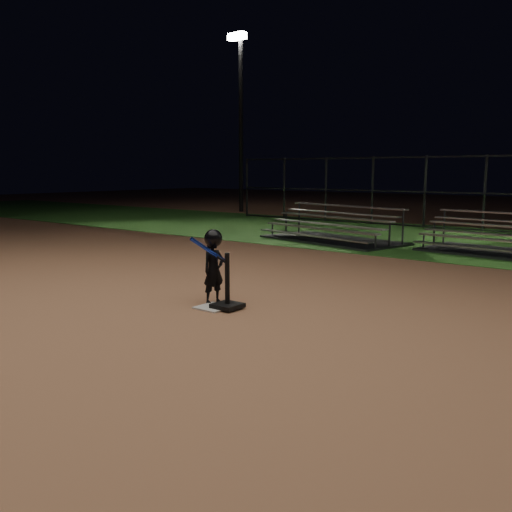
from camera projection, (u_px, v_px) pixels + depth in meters
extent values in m
plane|color=#A56D4B|center=(214.00, 308.00, 8.06)|extent=(80.00, 80.00, 0.00)
cube|color=#24551B|center=(451.00, 240.00, 15.81)|extent=(60.00, 8.00, 0.01)
cube|color=beige|center=(214.00, 307.00, 8.06)|extent=(0.45, 0.45, 0.02)
cube|color=black|center=(228.00, 306.00, 7.99)|extent=(0.38, 0.38, 0.06)
cylinder|color=black|center=(227.00, 278.00, 7.93)|extent=(0.07, 0.07, 0.74)
imported|color=black|center=(214.00, 270.00, 8.29)|extent=(0.30, 0.40, 1.01)
sphere|color=black|center=(213.00, 238.00, 8.22)|extent=(0.27, 0.27, 0.27)
cylinder|color=blue|center=(209.00, 251.00, 8.10)|extent=(0.30, 0.55, 0.43)
cylinder|color=black|center=(223.00, 260.00, 8.11)|extent=(0.11, 0.18, 0.14)
cube|color=#BBBBC0|center=(319.00, 228.00, 15.26)|extent=(4.03, 1.09, 0.04)
cube|color=#BBBBC0|center=(312.00, 236.00, 15.11)|extent=(4.03, 1.09, 0.03)
cube|color=#BBBBC0|center=(333.00, 217.00, 15.57)|extent=(4.03, 1.09, 0.04)
cube|color=#BBBBC0|center=(326.00, 224.00, 15.42)|extent=(4.03, 1.09, 0.03)
cube|color=#BBBBC0|center=(347.00, 206.00, 15.88)|extent=(4.03, 1.09, 0.04)
cube|color=#BBBBC0|center=(340.00, 213.00, 15.73)|extent=(4.03, 1.09, 0.03)
cube|color=#38383D|center=(333.00, 240.00, 15.67)|extent=(4.40, 2.79, 0.06)
cube|color=silver|center=(501.00, 240.00, 12.67)|extent=(3.98, 0.67, 0.04)
cube|color=silver|center=(495.00, 249.00, 12.51)|extent=(3.98, 0.67, 0.03)
cube|color=silver|center=(510.00, 227.00, 13.02)|extent=(3.98, 0.67, 0.04)
cube|color=silver|center=(505.00, 235.00, 12.85)|extent=(3.98, 0.67, 0.03)
cube|color=#38383D|center=(509.00, 254.00, 13.12)|extent=(4.16, 2.36, 0.06)
cube|color=#38383D|center=(482.00, 230.00, 18.13)|extent=(20.00, 0.05, 0.05)
cube|color=#38383D|center=(485.00, 193.00, 17.94)|extent=(20.00, 0.05, 0.05)
cube|color=#38383D|center=(487.00, 156.00, 17.76)|extent=(20.00, 0.05, 0.05)
cylinder|color=#38383D|center=(247.00, 188.00, 24.07)|extent=(0.08, 0.08, 2.50)
cylinder|color=#38383D|center=(348.00, 190.00, 21.01)|extent=(0.08, 0.08, 2.50)
cylinder|color=#38383D|center=(485.00, 193.00, 17.94)|extent=(0.08, 0.08, 2.50)
cylinder|color=#2D2D30|center=(241.00, 128.00, 26.43)|extent=(0.20, 0.20, 8.00)
cube|color=white|center=(237.00, 36.00, 25.60)|extent=(0.90, 0.35, 0.30)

